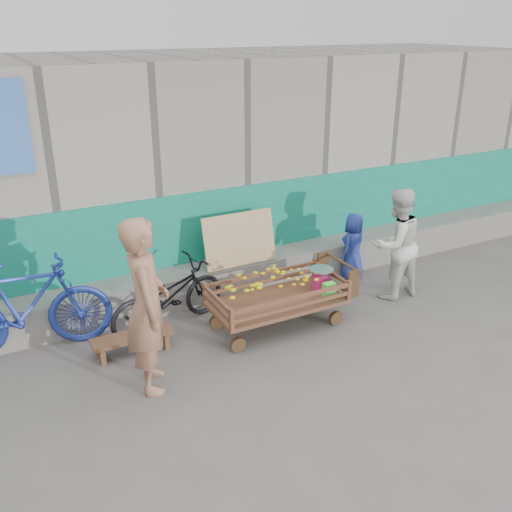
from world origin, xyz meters
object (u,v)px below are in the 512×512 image
vendor_man (147,306)px  bicycle_dark (168,296)px  child (353,247)px  bench (133,340)px  banana_cart (275,290)px  bicycle_blue (26,307)px  woman (396,244)px

vendor_man → bicycle_dark: (0.56, 1.06, -0.50)m
child → bicycle_dark: bearing=-22.0°
bench → bicycle_dark: size_ratio=0.58×
vendor_man → child: size_ratio=1.86×
bench → bicycle_dark: bearing=34.0°
bench → vendor_man: vendor_man is taller
vendor_man → child: 3.58m
banana_cart → bench: size_ratio=1.95×
bench → vendor_man: bearing=-89.5°
child → bicycle_dark: child is taller
bench → bicycle_blue: bearing=149.6°
bench → bicycle_blue: bicycle_blue is taller
bicycle_blue → bench: bearing=-112.5°
bicycle_blue → woman: bearing=-92.2°
vendor_man → woman: 3.53m
child → bicycle_dark: size_ratio=0.63×
bench → vendor_man: 1.00m
woman → child: woman is taller
woman → vendor_man: bearing=5.6°
bench → bicycle_dark: bicycle_dark is taller
banana_cart → vendor_man: bearing=-165.1°
bench → woman: size_ratio=0.60×
banana_cart → woman: woman is taller
banana_cart → vendor_man: 1.78m
banana_cart → bicycle_dark: bicycle_dark is taller
woman → bicycle_dark: (-2.94, 0.60, -0.34)m
banana_cart → bicycle_dark: size_ratio=1.13×
bench → woman: woman is taller
bicycle_blue → bicycle_dark: bearing=-89.4°
woman → child: 0.77m
bicycle_blue → child: bearing=-83.3°
bench → woman: 3.55m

